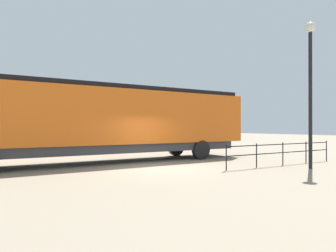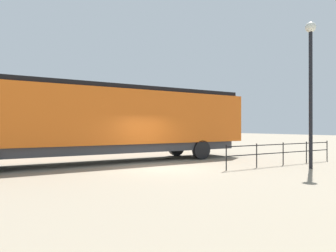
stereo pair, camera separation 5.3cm
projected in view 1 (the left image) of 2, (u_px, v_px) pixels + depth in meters
name	position (u px, v px, depth m)	size (l,w,h in m)	color
ground_plane	(161.00, 168.00, 13.77)	(120.00, 120.00, 0.00)	gray
locomotive	(115.00, 120.00, 16.12)	(2.96, 16.76, 4.01)	orange
lamp_post	(310.00, 72.00, 13.61)	(0.46, 0.46, 6.58)	black
platform_fence	(283.00, 150.00, 14.87)	(0.05, 7.44, 1.11)	black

